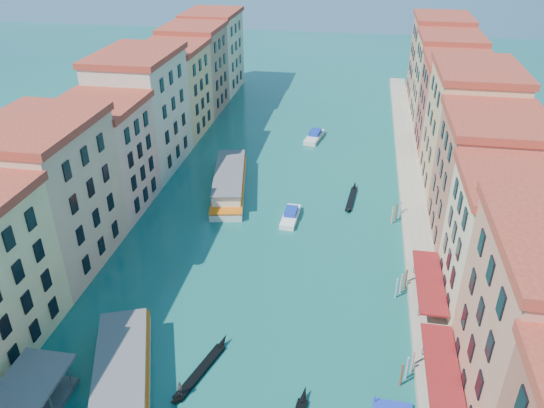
{
  "coord_description": "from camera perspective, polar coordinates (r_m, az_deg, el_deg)",
  "views": [
    {
      "loc": [
        12.16,
        -14.36,
        41.87
      ],
      "look_at": [
        1.69,
        46.93,
        7.32
      ],
      "focal_mm": 35.0,
      "sensor_mm": 36.0,
      "label": 1
    }
  ],
  "objects": [
    {
      "name": "mooring_poles_right",
      "position": [
        59.64,
        14.17,
        -14.93
      ],
      "size": [
        1.44,
        54.24,
        3.2
      ],
      "color": "brown",
      "rests_on": "ground"
    },
    {
      "name": "motorboat_mid",
      "position": [
        81.9,
        2.01,
        -1.25
      ],
      "size": [
        2.45,
        7.01,
        1.44
      ],
      "rotation": [
        0.0,
        0.0,
        -0.04
      ],
      "color": "white",
      "rests_on": "ground"
    },
    {
      "name": "left_bank_palazzos",
      "position": [
        93.48,
        -15.22,
        7.9
      ],
      "size": [
        12.8,
        128.4,
        21.0
      ],
      "color": "beige",
      "rests_on": "ground"
    },
    {
      "name": "gondola_fore",
      "position": [
        57.69,
        -7.75,
        -17.31
      ],
      "size": [
        3.98,
        10.48,
        2.14
      ],
      "rotation": [
        0.0,
        0.0,
        -0.3
      ],
      "color": "black",
      "rests_on": "ground"
    },
    {
      "name": "vaporetto_far",
      "position": [
        90.56,
        -4.61,
        2.48
      ],
      "size": [
        9.04,
        22.83,
        3.31
      ],
      "rotation": [
        0.0,
        0.0,
        0.18
      ],
      "color": "silver",
      "rests_on": "ground"
    },
    {
      "name": "vaporetto_near",
      "position": [
        55.87,
        -15.91,
        -18.64
      ],
      "size": [
        12.94,
        23.19,
        3.4
      ],
      "rotation": [
        0.0,
        0.0,
        0.36
      ],
      "color": "silver",
      "rests_on": "ground"
    },
    {
      "name": "quay",
      "position": [
        90.04,
        14.84,
        0.66
      ],
      "size": [
        4.0,
        140.0,
        1.0
      ],
      "primitive_type": "cube",
      "color": "gray",
      "rests_on": "ground"
    },
    {
      "name": "gondola_far",
      "position": [
        88.36,
        8.54,
        0.65
      ],
      "size": [
        1.73,
        10.49,
        1.48
      ],
      "rotation": [
        0.0,
        0.0,
        -0.09
      ],
      "color": "black",
      "rests_on": "ground"
    },
    {
      "name": "right_bank_palazzos",
      "position": [
        87.46,
        20.82,
        5.55
      ],
      "size": [
        12.8,
        128.4,
        21.0
      ],
      "color": "#944E3A",
      "rests_on": "ground"
    },
    {
      "name": "restaurant_awnings",
      "position": [
        54.85,
        18.06,
        -17.96
      ],
      "size": [
        3.2,
        44.55,
        3.12
      ],
      "color": "maroon",
      "rests_on": "ground"
    },
    {
      "name": "motorboat_far",
      "position": [
        111.73,
        4.58,
        7.31
      ],
      "size": [
        3.76,
        8.26,
        1.65
      ],
      "rotation": [
        0.0,
        0.0,
        -0.16
      ],
      "color": "silver",
      "rests_on": "ground"
    }
  ]
}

